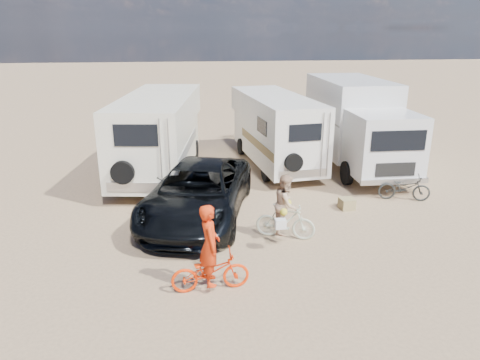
{
  "coord_description": "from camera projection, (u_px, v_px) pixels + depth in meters",
  "views": [
    {
      "loc": [
        -3.49,
        -10.61,
        5.54
      ],
      "look_at": [
        -2.0,
        1.78,
        1.3
      ],
      "focal_mm": 33.58,
      "sensor_mm": 36.0,
      "label": 1
    }
  ],
  "objects": [
    {
      "name": "box_truck",
      "position": [
        358.0,
        125.0,
        18.41
      ],
      "size": [
        2.56,
        7.41,
        3.51
      ],
      "primitive_type": null,
      "rotation": [
        0.0,
        0.0,
        -0.01
      ],
      "color": "silver",
      "rests_on": "ground"
    },
    {
      "name": "rider_woman",
      "position": [
        286.0,
        210.0,
        12.22
      ],
      "size": [
        0.88,
        0.98,
        1.66
      ],
      "primitive_type": "imported",
      "rotation": [
        0.0,
        0.0,
        1.2
      ],
      "color": "tan",
      "rests_on": "ground"
    },
    {
      "name": "ground",
      "position": [
        321.0,
        244.0,
        12.15
      ],
      "size": [
        140.0,
        140.0,
        0.0
      ],
      "primitive_type": "plane",
      "color": "tan",
      "rests_on": "ground"
    },
    {
      "name": "rv_left",
      "position": [
        159.0,
        136.0,
        17.45
      ],
      "size": [
        3.43,
        7.55,
        3.1
      ],
      "primitive_type": null,
      "rotation": [
        0.0,
        0.0,
        -0.13
      ],
      "color": "beige",
      "rests_on": "ground"
    },
    {
      "name": "bike_woman",
      "position": [
        285.0,
        221.0,
        12.33
      ],
      "size": [
        1.71,
        1.04,
        0.99
      ],
      "primitive_type": "imported",
      "rotation": [
        0.0,
        0.0,
        1.2
      ],
      "color": "beige",
      "rests_on": "ground"
    },
    {
      "name": "bike_parked",
      "position": [
        404.0,
        188.0,
        15.09
      ],
      "size": [
        1.79,
        1.04,
        0.89
      ],
      "primitive_type": "imported",
      "rotation": [
        0.0,
        0.0,
        1.29
      ],
      "color": "#242625",
      "rests_on": "ground"
    },
    {
      "name": "crate",
      "position": [
        347.0,
        204.0,
        14.42
      ],
      "size": [
        0.48,
        0.48,
        0.35
      ],
      "primitive_type": "cube",
      "rotation": [
        0.0,
        0.0,
        0.1
      ],
      "color": "#938152",
      "rests_on": "ground"
    },
    {
      "name": "rider_man",
      "position": [
        210.0,
        252.0,
        9.73
      ],
      "size": [
        0.49,
        0.71,
        1.85
      ],
      "primitive_type": "imported",
      "rotation": [
        0.0,
        0.0,
        1.65
      ],
      "color": "red",
      "rests_on": "ground"
    },
    {
      "name": "cooler",
      "position": [
        225.0,
        188.0,
        15.71
      ],
      "size": [
        0.57,
        0.44,
        0.42
      ],
      "primitive_type": "cube",
      "rotation": [
        0.0,
        0.0,
        -0.12
      ],
      "color": "navy",
      "rests_on": "ground"
    },
    {
      "name": "rv_main",
      "position": [
        275.0,
        131.0,
        18.67
      ],
      "size": [
        2.94,
        6.8,
        2.93
      ],
      "primitive_type": null,
      "rotation": [
        0.0,
        0.0,
        0.12
      ],
      "color": "silver",
      "rests_on": "ground"
    },
    {
      "name": "dark_suv",
      "position": [
        198.0,
        192.0,
        13.6
      ],
      "size": [
        4.09,
        6.4,
        1.64
      ],
      "primitive_type": "imported",
      "rotation": [
        0.0,
        0.0,
        -0.25
      ],
      "color": "black",
      "rests_on": "ground"
    },
    {
      "name": "bike_man",
      "position": [
        210.0,
        271.0,
        9.88
      ],
      "size": [
        1.78,
        0.74,
        0.91
      ],
      "primitive_type": "imported",
      "rotation": [
        0.0,
        0.0,
        1.65
      ],
      "color": "#EE3004",
      "rests_on": "ground"
    }
  ]
}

